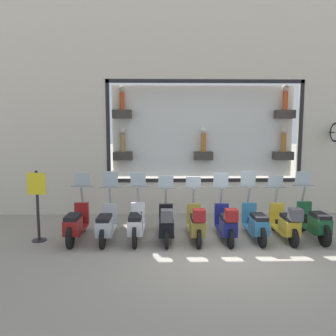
# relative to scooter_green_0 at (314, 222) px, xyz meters

# --- Properties ---
(ground_plane) EXTENTS (120.00, 120.00, 0.00)m
(ground_plane) POSITION_rel_scooter_green_0_xyz_m (-0.73, 2.50, -0.45)
(ground_plane) COLOR gray
(building_facade) EXTENTS (1.24, 36.00, 10.65)m
(building_facade) POSITION_rel_scooter_green_0_xyz_m (2.87, 2.50, 5.01)
(building_facade) COLOR beige
(building_facade) RESTS_ON ground_plane
(scooter_green_0) EXTENTS (1.81, 0.61, 1.67)m
(scooter_green_0) POSITION_rel_scooter_green_0_xyz_m (0.00, 0.00, 0.00)
(scooter_green_0) COLOR black
(scooter_green_0) RESTS_ON ground_plane
(scooter_yellow_1) EXTENTS (1.79, 0.61, 1.55)m
(scooter_yellow_1) POSITION_rel_scooter_green_0_xyz_m (-0.07, 0.76, 0.01)
(scooter_yellow_1) COLOR black
(scooter_yellow_1) RESTS_ON ground_plane
(scooter_teal_2) EXTENTS (1.80, 0.60, 1.69)m
(scooter_teal_2) POSITION_rel_scooter_green_0_xyz_m (-0.00, 1.53, -0.02)
(scooter_teal_2) COLOR black
(scooter_teal_2) RESTS_ON ground_plane
(scooter_navy_3) EXTENTS (1.79, 0.60, 1.64)m
(scooter_navy_3) POSITION_rel_scooter_green_0_xyz_m (-0.07, 2.29, 0.01)
(scooter_navy_3) COLOR black
(scooter_navy_3) RESTS_ON ground_plane
(scooter_olive_4) EXTENTS (1.79, 0.60, 1.52)m
(scooter_olive_4) POSITION_rel_scooter_green_0_xyz_m (-0.08, 3.06, 0.01)
(scooter_olive_4) COLOR black
(scooter_olive_4) RESTS_ON ground_plane
(scooter_black_5) EXTENTS (1.79, 0.60, 1.56)m
(scooter_black_5) POSITION_rel_scooter_green_0_xyz_m (-0.08, 3.82, 0.01)
(scooter_black_5) COLOR black
(scooter_black_5) RESTS_ON ground_plane
(scooter_white_6) EXTENTS (1.81, 0.61, 1.65)m
(scooter_white_6) POSITION_rel_scooter_green_0_xyz_m (-0.00, 4.59, -0.01)
(scooter_white_6) COLOR black
(scooter_white_6) RESTS_ON ground_plane
(scooter_silver_7) EXTENTS (1.80, 0.61, 1.69)m
(scooter_silver_7) POSITION_rel_scooter_green_0_xyz_m (-0.00, 5.35, -0.02)
(scooter_silver_7) COLOR black
(scooter_silver_7) RESTS_ON ground_plane
(scooter_red_8) EXTENTS (1.81, 0.61, 1.61)m
(scooter_red_8) POSITION_rel_scooter_green_0_xyz_m (-0.00, 6.11, -0.00)
(scooter_red_8) COLOR black
(scooter_red_8) RESTS_ON ground_plane
(shop_sign_post) EXTENTS (0.36, 0.45, 1.80)m
(shop_sign_post) POSITION_rel_scooter_green_0_xyz_m (0.02, 7.07, 0.53)
(shop_sign_post) COLOR #232326
(shop_sign_post) RESTS_ON ground_plane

